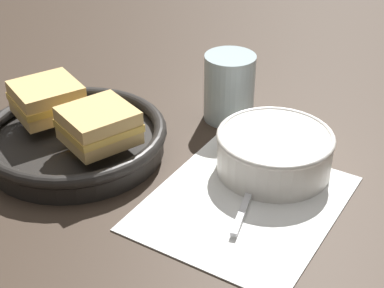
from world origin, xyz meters
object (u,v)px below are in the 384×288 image
Objects in this scene: spoon at (253,185)px; sandwich_near_right at (99,125)px; sandwich_near_left at (47,99)px; drinking_glass at (229,87)px; skillet at (75,139)px; soup_bowl at (274,150)px.

sandwich_near_right is (-0.07, 0.19, 0.06)m from spoon.
drinking_glass is at bearing -41.35° from sandwich_near_left.
skillet is at bearing -96.53° from sandwich_near_left.
sandwich_near_right is at bearing -96.53° from sandwich_near_left.
sandwich_near_left is 1.10× the size of drinking_glass.
skillet is at bearing 87.20° from spoon.
sandwich_near_left is 0.11m from sandwich_near_right.
soup_bowl is 0.60× the size of skillet.
soup_bowl is 0.06m from spoon.
spoon is (-0.05, 0.00, -0.03)m from soup_bowl.
drinking_glass reaches higher than skillet.
soup_bowl is 0.33m from sandwich_near_left.
sandwich_near_left is at bearing 138.65° from drinking_glass.
sandwich_near_left and sandwich_near_right have the same top height.
drinking_glass is (0.21, -0.12, 0.03)m from skillet.
sandwich_near_left is at bearing 83.47° from skillet.
sandwich_near_right reaches higher than skillet.
spoon is 0.20m from drinking_glass.
soup_bowl is 0.23m from sandwich_near_right.
drinking_glass is (0.20, -0.18, -0.01)m from sandwich_near_left.
spoon is at bearing -75.30° from skillet.
soup_bowl is at bearing -69.79° from sandwich_near_left.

